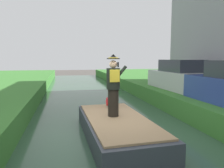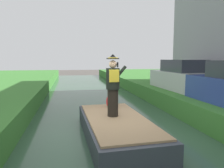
# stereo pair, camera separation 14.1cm
# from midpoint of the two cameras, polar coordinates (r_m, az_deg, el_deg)

# --- Properties ---
(ground_plane) EXTENTS (80.00, 80.00, 0.00)m
(ground_plane) POSITION_cam_midpoint_polar(r_m,az_deg,el_deg) (6.76, 0.36, -14.32)
(ground_plane) COLOR #4C4742
(canal_water) EXTENTS (5.57, 48.00, 0.10)m
(canal_water) POSITION_cam_midpoint_polar(r_m,az_deg,el_deg) (6.75, 0.36, -13.93)
(canal_water) COLOR #33513D
(canal_water) RESTS_ON ground
(boat) EXTENTS (1.97, 4.27, 0.61)m
(boat) POSITION_cam_midpoint_polar(r_m,az_deg,el_deg) (6.46, 0.74, -11.58)
(boat) COLOR #333842
(boat) RESTS_ON canal_water
(person_pirate) EXTENTS (0.61, 0.42, 1.85)m
(person_pirate) POSITION_cam_midpoint_polar(r_m,az_deg,el_deg) (6.38, -0.25, -0.42)
(person_pirate) COLOR black
(person_pirate) RESTS_ON boat
(parrot_plush) EXTENTS (0.36, 0.34, 0.57)m
(parrot_plush) POSITION_cam_midpoint_polar(r_m,az_deg,el_deg) (7.68, -0.79, -4.33)
(parrot_plush) COLOR blue
(parrot_plush) RESTS_ON boat
(parked_car_silver) EXTENTS (1.79, 4.04, 1.50)m
(parked_car_silver) POSITION_cam_midpoint_polar(r_m,az_deg,el_deg) (11.61, 17.00, 1.87)
(parked_car_silver) COLOR #B7B7BC
(parked_car_silver) RESTS_ON grass_bank_far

